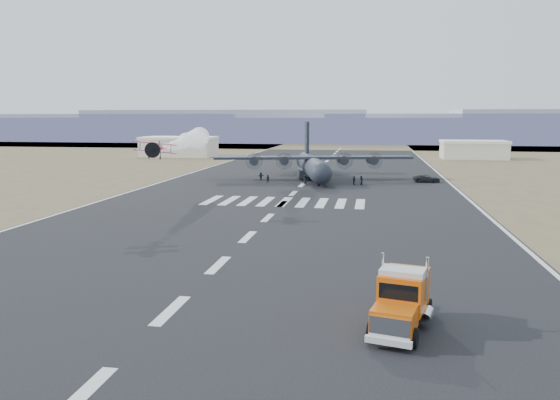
% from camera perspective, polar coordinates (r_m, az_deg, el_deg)
% --- Properties ---
extents(ground, '(500.00, 500.00, 0.00)m').
position_cam_1_polar(ground, '(39.76, -11.34, -11.24)').
color(ground, black).
rests_on(ground, ground).
extents(scrub_far, '(500.00, 80.00, 0.00)m').
position_cam_1_polar(scrub_far, '(265.52, 6.67, 5.72)').
color(scrub_far, brown).
rests_on(scrub_far, ground).
extents(runway_markings, '(60.00, 260.00, 0.01)m').
position_cam_1_polar(runway_markings, '(96.75, 1.39, 0.70)').
color(runway_markings, silver).
rests_on(runway_markings, ground).
extents(ridge_seg_a, '(150.00, 50.00, 13.00)m').
position_cam_1_polar(ridge_seg_a, '(361.27, -25.87, 6.72)').
color(ridge_seg_a, '#8289A5').
rests_on(ridge_seg_a, ground).
extents(ridge_seg_b, '(150.00, 50.00, 15.00)m').
position_cam_1_polar(ridge_seg_b, '(328.03, -16.51, 7.29)').
color(ridge_seg_b, '#8289A5').
rests_on(ridge_seg_b, ground).
extents(ridge_seg_c, '(150.00, 50.00, 17.00)m').
position_cam_1_polar(ridge_seg_c, '(305.19, -5.38, 7.72)').
color(ridge_seg_c, '#8289A5').
rests_on(ridge_seg_c, ground).
extents(ridge_seg_d, '(150.00, 50.00, 13.00)m').
position_cam_1_polar(ridge_seg_d, '(295.23, 7.00, 7.27)').
color(ridge_seg_d, '#8289A5').
rests_on(ridge_seg_d, ground).
extents(ridge_seg_e, '(150.00, 50.00, 15.00)m').
position_cam_1_polar(ridge_seg_e, '(299.33, 19.63, 7.05)').
color(ridge_seg_e, '#8289A5').
rests_on(ridge_seg_e, ground).
extents(hangar_left, '(24.50, 14.50, 6.70)m').
position_cam_1_polar(hangar_left, '(191.71, -10.49, 5.54)').
color(hangar_left, '#BDB7A8').
rests_on(hangar_left, ground).
extents(hangar_right, '(20.50, 12.50, 5.90)m').
position_cam_1_polar(hangar_right, '(187.93, 19.57, 5.00)').
color(hangar_right, '#BDB7A8').
rests_on(hangar_right, ground).
extents(semi_truck, '(4.52, 8.96, 3.93)m').
position_cam_1_polar(semi_truck, '(36.24, 12.63, -10.04)').
color(semi_truck, black).
rests_on(semi_truck, ground).
extents(aerobatic_biplane, '(5.63, 5.05, 2.36)m').
position_cam_1_polar(aerobatic_biplane, '(72.80, -12.88, 5.28)').
color(aerobatic_biplane, '#B40C1C').
extents(smoke_trail, '(4.72, 27.88, 3.51)m').
position_cam_1_polar(smoke_trail, '(95.01, -8.93, 6.26)').
color(smoke_trail, white).
extents(transport_aircraft, '(42.43, 34.72, 12.32)m').
position_cam_1_polar(transport_aircraft, '(120.08, 3.37, 3.76)').
color(transport_aircraft, black).
rests_on(transport_aircraft, ground).
extents(support_vehicle, '(5.62, 2.90, 1.51)m').
position_cam_1_polar(support_vehicle, '(117.40, 15.09, 2.18)').
color(support_vehicle, black).
rests_on(support_vehicle, ground).
extents(crew_a, '(0.85, 0.87, 1.85)m').
position_cam_1_polar(crew_a, '(115.24, 3.06, 2.44)').
color(crew_a, black).
rests_on(crew_a, ground).
extents(crew_b, '(0.89, 0.70, 1.61)m').
position_cam_1_polar(crew_b, '(112.51, -1.27, 2.23)').
color(crew_b, black).
rests_on(crew_b, ground).
extents(crew_c, '(1.11, 0.58, 1.66)m').
position_cam_1_polar(crew_c, '(115.42, 3.11, 2.40)').
color(crew_c, black).
rests_on(crew_c, ground).
extents(crew_d, '(0.87, 1.15, 1.76)m').
position_cam_1_polar(crew_d, '(110.12, 7.75, 2.06)').
color(crew_d, black).
rests_on(crew_d, ground).
extents(crew_e, '(0.94, 0.63, 1.82)m').
position_cam_1_polar(crew_e, '(110.30, 2.62, 2.15)').
color(crew_e, black).
rests_on(crew_e, ground).
extents(crew_f, '(1.39, 1.47, 1.65)m').
position_cam_1_polar(crew_f, '(117.54, -2.00, 2.52)').
color(crew_f, black).
rests_on(crew_f, ground).
extents(crew_g, '(0.80, 0.73, 1.82)m').
position_cam_1_polar(crew_g, '(116.12, 2.92, 2.48)').
color(crew_g, black).
rests_on(crew_g, ground).
extents(crew_h, '(0.86, 1.03, 1.82)m').
position_cam_1_polar(crew_h, '(109.68, 8.47, 2.03)').
color(crew_h, black).
rests_on(crew_h, ground).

